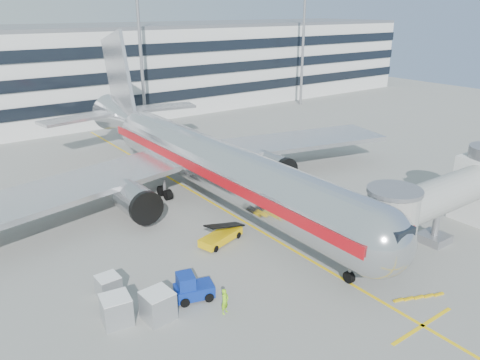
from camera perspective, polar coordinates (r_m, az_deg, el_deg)
ground at (r=40.01m, az=4.44°, el=-7.34°), size 180.00×180.00×0.00m
lead_in_line at (r=47.27m, az=-3.43°, el=-2.78°), size 0.25×70.00×0.01m
stop_bar at (r=32.39m, az=21.37°, el=-16.21°), size 6.00×0.25×0.01m
main_jet at (r=47.17m, az=-4.67°, el=2.62°), size 50.95×48.70×16.06m
jet_bridge at (r=42.72m, az=24.38°, el=-1.65°), size 17.80×4.50×7.00m
terminal at (r=88.46m, az=-21.07°, el=12.06°), size 150.00×24.25×15.60m
light_mast_centre at (r=75.59m, az=-12.18°, el=17.14°), size 2.40×1.20×25.45m
light_mast_east at (r=94.86m, az=7.78°, el=17.96°), size 2.40×1.20×25.45m
belt_loader at (r=39.31m, az=-2.37°, el=-6.85°), size 4.44×2.62×2.08m
baggage_tug at (r=32.34m, az=-5.93°, el=-12.97°), size 2.89×2.23×1.94m
cargo_container_left at (r=30.84m, az=-9.98°, el=-14.81°), size 1.91×1.91×1.88m
cargo_container_right at (r=33.69m, az=-15.73°, el=-12.36°), size 1.48×1.48×1.53m
cargo_container_front at (r=31.03m, az=-14.84°, el=-15.04°), size 1.97×1.97×1.85m
ramp_worker at (r=30.89m, az=-1.85°, el=-14.56°), size 0.76×0.65×1.76m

